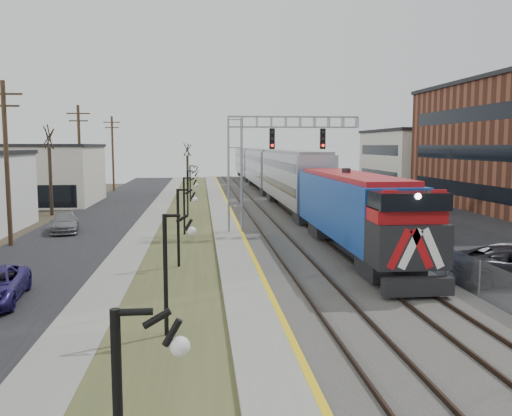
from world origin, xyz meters
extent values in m
cube|color=black|center=(-11.50, 35.00, 0.02)|extent=(7.00, 120.00, 0.04)
cube|color=gray|center=(-7.00, 35.00, 0.04)|extent=(2.00, 120.00, 0.08)
cube|color=#434B28|center=(-4.00, 35.00, 0.03)|extent=(4.00, 120.00, 0.06)
cube|color=gray|center=(-1.00, 35.00, 0.12)|extent=(2.00, 120.00, 0.24)
cube|color=#595651|center=(4.00, 35.00, 0.10)|extent=(8.00, 120.00, 0.20)
cube|color=black|center=(16.00, 35.00, 0.02)|extent=(16.00, 120.00, 0.04)
cube|color=gold|center=(-0.12, 35.00, 0.24)|extent=(0.24, 120.00, 0.01)
cube|color=#2D2119|center=(1.25, 35.00, 0.28)|extent=(0.08, 120.00, 0.15)
cube|color=#2D2119|center=(2.75, 35.00, 0.28)|extent=(0.08, 120.00, 0.15)
cube|color=#2D2119|center=(4.75, 35.00, 0.28)|extent=(0.08, 120.00, 0.15)
cube|color=#2D2119|center=(6.25, 35.00, 0.28)|extent=(0.08, 120.00, 0.15)
cube|color=#133E9A|center=(5.50, 19.37, 2.47)|extent=(3.00, 17.00, 4.25)
cube|color=black|center=(5.50, 10.67, 0.70)|extent=(2.80, 0.50, 0.70)
cube|color=#A7A9B1|center=(5.50, 39.67, 3.01)|extent=(3.00, 22.00, 5.33)
cube|color=#A7A9B1|center=(5.50, 62.47, 3.01)|extent=(3.00, 22.00, 5.33)
cube|color=#A7A9B1|center=(5.50, 85.27, 3.01)|extent=(3.00, 22.00, 5.33)
cube|color=gray|center=(-0.50, 28.00, 4.00)|extent=(1.00, 1.00, 8.00)
cube|color=gray|center=(3.50, 28.00, 7.75)|extent=(9.00, 0.80, 0.80)
cube|color=black|center=(2.00, 27.55, 6.60)|extent=(0.35, 0.25, 1.40)
cube|color=black|center=(5.50, 27.55, 6.60)|extent=(0.35, 0.25, 1.40)
cylinder|color=black|center=(-4.00, 8.00, 2.00)|extent=(0.14, 0.14, 4.00)
cylinder|color=black|center=(-4.00, 18.00, 2.00)|extent=(0.14, 0.14, 4.00)
cylinder|color=black|center=(-4.00, 28.00, 2.00)|extent=(0.14, 0.14, 4.00)
cylinder|color=black|center=(-4.00, 38.00, 2.00)|extent=(0.14, 0.14, 4.00)
cylinder|color=black|center=(-4.00, 50.00, 2.00)|extent=(0.14, 0.14, 4.00)
cylinder|color=#4C3823|center=(-14.50, 25.00, 5.00)|extent=(0.28, 0.28, 10.00)
cylinder|color=#4C3823|center=(-14.50, 45.00, 5.00)|extent=(0.28, 0.28, 10.00)
cylinder|color=#4C3823|center=(-14.50, 65.00, 5.00)|extent=(0.28, 0.28, 10.00)
cube|color=gray|center=(8.20, 35.00, 0.80)|extent=(0.04, 120.00, 1.60)
cube|color=beige|center=(-21.00, 50.00, 3.00)|extent=(14.00, 12.00, 6.00)
cube|color=beige|center=(30.00, 65.00, 4.00)|extent=(16.00, 18.00, 8.00)
cylinder|color=#382D23|center=(-16.00, 40.00, 2.97)|extent=(0.30, 0.30, 5.95)
cylinder|color=#382D23|center=(-4.50, 60.00, 2.45)|extent=(0.30, 0.30, 4.90)
imported|color=#16224D|center=(10.95, 23.61, 0.70)|extent=(5.17, 3.75, 1.39)
imported|color=gray|center=(11.86, 30.28, 0.77)|extent=(4.84, 3.30, 1.53)
imported|color=slate|center=(-12.50, 30.08, 0.66)|extent=(2.65, 4.81, 1.32)
camera|label=1|loc=(-2.84, -9.12, 6.16)|focal=38.00mm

